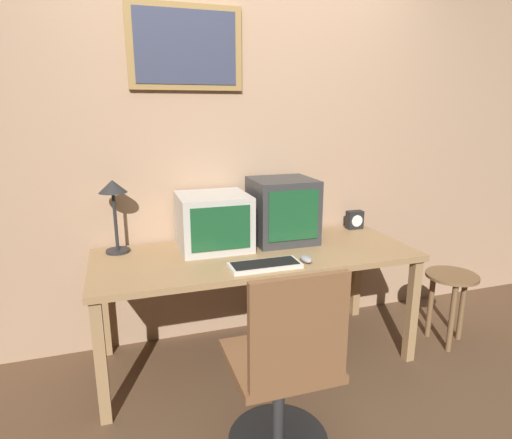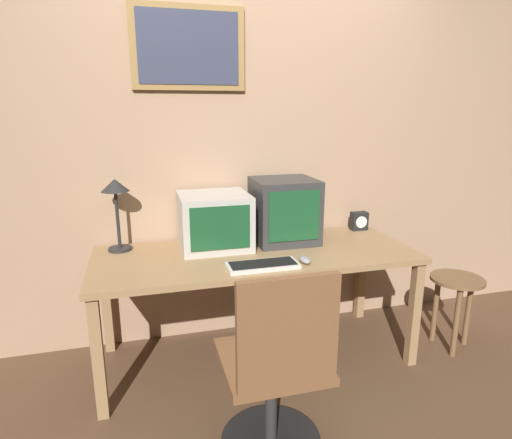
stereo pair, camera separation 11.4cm
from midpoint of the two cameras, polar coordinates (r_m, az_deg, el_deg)
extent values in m
cube|color=tan|center=(2.85, -1.13, 9.82)|extent=(8.00, 0.05, 2.60)
cube|color=olive|center=(2.76, -7.74, 21.73)|extent=(0.68, 0.02, 0.49)
cube|color=#33384C|center=(2.75, -7.70, 21.77)|extent=(0.60, 0.01, 0.42)
cube|color=#99754C|center=(2.57, 1.28, -4.77)|extent=(1.90, 0.75, 0.04)
cube|color=#99754C|center=(2.34, -18.95, -17.18)|extent=(0.06, 0.06, 0.67)
cube|color=#99754C|center=(2.83, 21.46, -11.69)|extent=(0.06, 0.06, 0.67)
cube|color=#99754C|center=(2.92, -18.24, -10.54)|extent=(0.06, 0.06, 0.67)
cube|color=#99754C|center=(3.32, 14.78, -7.19)|extent=(0.06, 0.06, 0.67)
cube|color=#B7B2A8|center=(2.63, -4.35, -0.17)|extent=(0.42, 0.39, 0.33)
cube|color=#194C28|center=(2.44, -3.44, -1.17)|extent=(0.34, 0.01, 0.25)
cube|color=#333333|center=(2.74, 4.95, 1.21)|extent=(0.39, 0.37, 0.41)
cube|color=#194C28|center=(2.57, 6.40, 0.45)|extent=(0.32, 0.01, 0.31)
cube|color=beige|center=(2.33, 2.32, -6.16)|extent=(0.39, 0.16, 0.02)
cube|color=black|center=(2.32, 2.32, -5.86)|extent=(0.36, 0.13, 0.00)
ellipsoid|color=gray|center=(2.41, 7.88, -5.33)|extent=(0.06, 0.11, 0.04)
cube|color=black|center=(3.12, 14.60, -0.20)|extent=(0.12, 0.06, 0.13)
cylinder|color=white|center=(3.09, 14.91, -0.35)|extent=(0.08, 0.00, 0.08)
cylinder|color=black|center=(2.71, -16.52, -3.77)|extent=(0.14, 0.14, 0.02)
cylinder|color=black|center=(2.66, -16.80, 0.06)|extent=(0.02, 0.02, 0.36)
cone|color=black|center=(2.62, -17.13, 4.39)|extent=(0.16, 0.16, 0.07)
cylinder|color=#282828|center=(2.15, 3.70, -23.16)|extent=(0.06, 0.06, 0.39)
cube|color=brown|center=(2.02, 3.81, -18.29)|extent=(0.45, 0.45, 0.04)
cube|color=brown|center=(1.73, 6.27, -14.81)|extent=(0.41, 0.04, 0.46)
cylinder|color=brown|center=(3.07, 26.25, -7.18)|extent=(0.33, 0.33, 0.02)
cylinder|color=brown|center=(3.23, 27.34, -10.91)|extent=(0.04, 0.04, 0.47)
cylinder|color=brown|center=(3.19, 23.77, -10.81)|extent=(0.04, 0.04, 0.47)
cylinder|color=brown|center=(3.06, 26.15, -12.23)|extent=(0.04, 0.04, 0.47)
camera|label=1|loc=(0.06, -88.70, 0.34)|focal=30.00mm
camera|label=2|loc=(0.06, 91.30, -0.34)|focal=30.00mm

